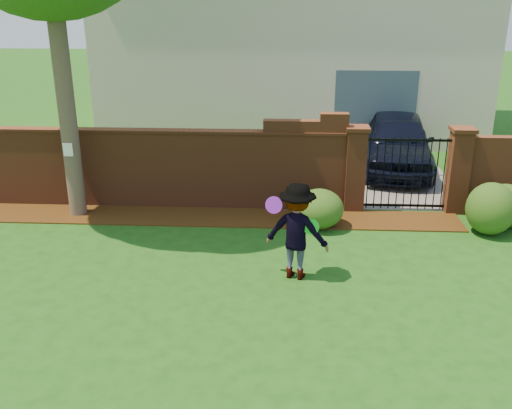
# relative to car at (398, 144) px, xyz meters

# --- Properties ---
(ground) EXTENTS (80.00, 80.00, 0.01)m
(ground) POSITION_rel_car_xyz_m (-3.84, -6.94, -0.76)
(ground) COLOR #1A4A12
(ground) RESTS_ON ground
(mulch_bed) EXTENTS (11.10, 1.08, 0.03)m
(mulch_bed) POSITION_rel_car_xyz_m (-4.79, -3.60, -0.74)
(mulch_bed) COLOR #361E09
(mulch_bed) RESTS_ON ground
(brick_wall) EXTENTS (8.70, 0.31, 2.16)m
(brick_wall) POSITION_rel_car_xyz_m (-5.85, -2.94, 0.17)
(brick_wall) COLOR brown
(brick_wall) RESTS_ON ground
(pillar_left) EXTENTS (0.50, 0.50, 1.88)m
(pillar_left) POSITION_rel_car_xyz_m (-1.44, -2.94, 0.20)
(pillar_left) COLOR brown
(pillar_left) RESTS_ON ground
(pillar_right) EXTENTS (0.50, 0.50, 1.88)m
(pillar_right) POSITION_rel_car_xyz_m (0.76, -2.94, 0.20)
(pillar_right) COLOR brown
(pillar_right) RESTS_ON ground
(iron_gate) EXTENTS (1.78, 0.03, 1.60)m
(iron_gate) POSITION_rel_car_xyz_m (-0.34, -2.94, 0.10)
(iron_gate) COLOR black
(iron_gate) RESTS_ON ground
(driveway) EXTENTS (3.20, 8.00, 0.01)m
(driveway) POSITION_rel_car_xyz_m (-0.34, 1.06, -0.75)
(driveway) COLOR #65635E
(driveway) RESTS_ON ground
(house) EXTENTS (12.40, 6.40, 6.30)m
(house) POSITION_rel_car_xyz_m (-2.84, 5.06, 2.41)
(house) COLOR beige
(house) RESTS_ON ground
(car) EXTENTS (2.34, 4.63, 1.51)m
(car) POSITION_rel_car_xyz_m (0.00, 0.00, 0.00)
(car) COLOR black
(car) RESTS_ON ground
(paper_notice) EXTENTS (0.20, 0.01, 0.28)m
(paper_notice) POSITION_rel_car_xyz_m (-7.44, -3.73, 0.74)
(paper_notice) COLOR white
(paper_notice) RESTS_ON tree
(shrub_left) EXTENTS (0.99, 0.99, 0.81)m
(shrub_left) POSITION_rel_car_xyz_m (-2.25, -3.99, -0.35)
(shrub_left) COLOR #1E4916
(shrub_left) RESTS_ON ground
(shrub_middle) EXTENTS (0.96, 0.96, 1.06)m
(shrub_middle) POSITION_rel_car_xyz_m (1.12, -4.14, -0.23)
(shrub_middle) COLOR #1E4916
(shrub_middle) RESTS_ON ground
(shrub_right) EXTENTS (1.00, 1.00, 0.89)m
(shrub_right) POSITION_rel_car_xyz_m (1.57, -3.72, -0.31)
(shrub_right) COLOR #1E4916
(shrub_right) RESTS_ON ground
(man) EXTENTS (1.20, 0.89, 1.66)m
(man) POSITION_rel_car_xyz_m (-2.76, -6.22, 0.08)
(man) COLOR gray
(man) RESTS_ON ground
(frisbee_purple) EXTENTS (0.29, 0.14, 0.28)m
(frisbee_purple) POSITION_rel_car_xyz_m (-3.13, -6.26, 0.56)
(frisbee_purple) COLOR purple
(frisbee_purple) RESTS_ON man
(frisbee_green) EXTENTS (0.28, 0.13, 0.27)m
(frisbee_green) POSITION_rel_car_xyz_m (-2.52, -6.33, 0.22)
(frisbee_green) COLOR #1BCF29
(frisbee_green) RESTS_ON man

